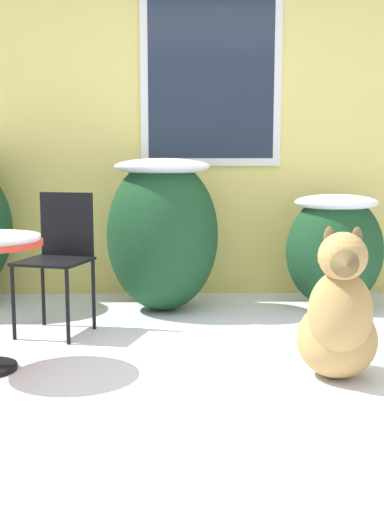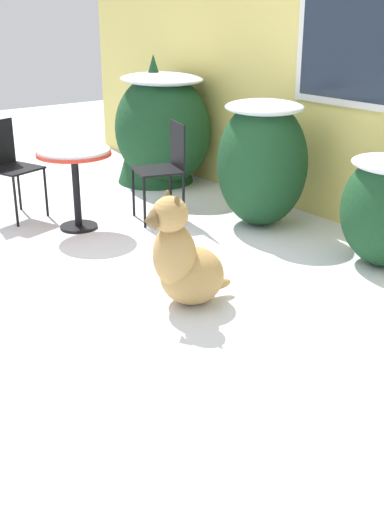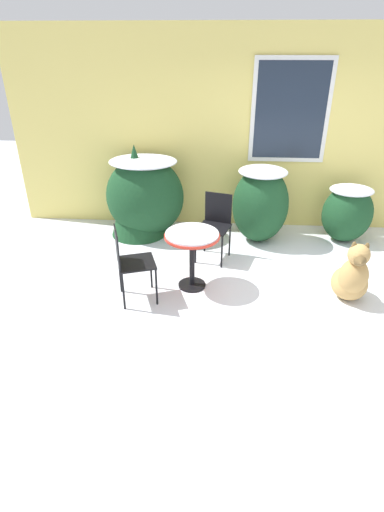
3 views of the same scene
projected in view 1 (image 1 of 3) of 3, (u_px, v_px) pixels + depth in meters
name	position (u px, v px, depth m)	size (l,w,h in m)	color
ground_plane	(194.00, 382.00, 3.20)	(16.00, 16.00, 0.00)	white
house_wall	(190.00, 114.00, 5.16)	(8.00, 0.10, 2.91)	#E5D16B
shrub_middle	(163.00, 230.00, 4.68)	(0.81, 0.79, 1.11)	#194223
shrub_right	(335.00, 247.00, 4.79)	(0.72, 0.61, 0.85)	#194223
patio_chair_near_table	(59.00, 254.00, 4.09)	(0.50, 0.50, 0.89)	black
dog	(338.00, 322.00, 3.20)	(0.47, 0.65, 0.79)	tan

